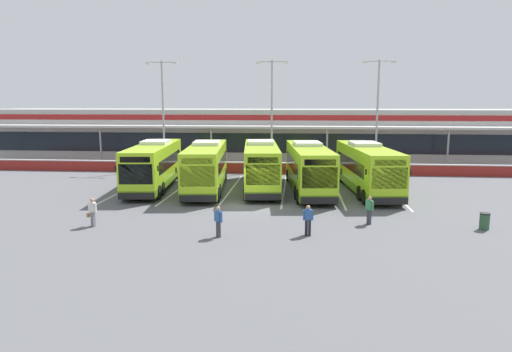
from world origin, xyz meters
TOP-DOWN VIEW (x-y plane):
  - ground_plane at (0.00, 0.00)m, footprint 200.00×200.00m
  - terminal_building at (-0.00, 26.91)m, footprint 70.00×13.00m
  - red_barrier_wall at (0.00, 14.50)m, footprint 60.00×0.40m
  - coach_bus_leftmost at (-8.43, 6.20)m, footprint 3.93×12.34m
  - coach_bus_left_centre at (-4.07, 5.79)m, footprint 3.93×12.34m
  - coach_bus_centre at (0.21, 6.73)m, footprint 3.93×12.34m
  - coach_bus_right_centre at (3.98, 5.89)m, footprint 3.93×12.34m
  - coach_bus_rightmost at (8.46, 6.13)m, footprint 3.93×12.34m
  - bay_stripe_far_west at (-10.50, 6.00)m, footprint 0.14×13.00m
  - bay_stripe_west at (-6.30, 6.00)m, footprint 0.14×13.00m
  - bay_stripe_mid_west at (-2.10, 6.00)m, footprint 0.14×13.00m
  - bay_stripe_centre at (2.10, 6.00)m, footprint 0.14×13.00m
  - bay_stripe_mid_east at (6.30, 6.00)m, footprint 0.14×13.00m
  - bay_stripe_east at (10.50, 6.00)m, footprint 0.14×13.00m
  - pedestrian_with_handbag at (-8.27, -5.65)m, footprint 0.64×0.45m
  - pedestrian_in_dark_coat at (-0.89, -7.05)m, footprint 0.48×0.42m
  - pedestrian_child at (3.72, -6.34)m, footprint 0.53×0.30m
  - pedestrian_near_bin at (7.25, -3.75)m, footprint 0.42×0.46m
  - lamp_post_west at (-10.70, 16.89)m, footprint 3.24×0.28m
  - lamp_post_centre at (0.46, 17.08)m, footprint 3.24×0.28m
  - lamp_post_east at (10.97, 17.45)m, footprint 3.24×0.28m
  - litter_bin at (13.37, -4.31)m, footprint 0.54×0.54m

SIDE VIEW (x-z plane):
  - ground_plane at x=0.00m, z-range 0.00..0.00m
  - bay_stripe_far_west at x=-10.50m, z-range 0.00..0.01m
  - bay_stripe_west at x=-6.30m, z-range 0.00..0.01m
  - bay_stripe_mid_west at x=-2.10m, z-range 0.00..0.01m
  - bay_stripe_centre at x=2.10m, z-range 0.00..0.01m
  - bay_stripe_mid_east at x=6.30m, z-range 0.00..0.01m
  - bay_stripe_east at x=10.50m, z-range 0.00..0.01m
  - litter_bin at x=13.37m, z-range 0.00..0.93m
  - red_barrier_wall at x=0.00m, z-range 0.01..1.10m
  - pedestrian_with_handbag at x=-8.27m, z-range 0.05..1.67m
  - pedestrian_in_dark_coat at x=-0.89m, z-range 0.06..1.68m
  - pedestrian_child at x=3.72m, z-range 0.06..1.68m
  - pedestrian_near_bin at x=7.25m, z-range 0.06..1.68m
  - coach_bus_leftmost at x=-8.43m, z-range -0.10..3.68m
  - coach_bus_left_centre at x=-4.07m, z-range -0.10..3.68m
  - coach_bus_centre at x=0.21m, z-range -0.10..3.68m
  - coach_bus_right_centre at x=3.98m, z-range -0.10..3.68m
  - coach_bus_rightmost at x=8.46m, z-range -0.10..3.68m
  - terminal_building at x=0.00m, z-range 0.01..6.01m
  - lamp_post_west at x=-10.70m, z-range 0.79..11.79m
  - lamp_post_centre at x=0.46m, z-range 0.79..11.79m
  - lamp_post_east at x=10.97m, z-range 0.79..11.79m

